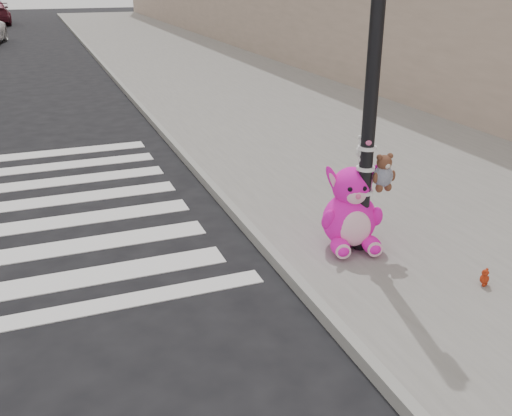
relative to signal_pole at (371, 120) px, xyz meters
name	(u,v)px	position (x,y,z in m)	size (l,w,h in m)	color
ground	(198,401)	(-2.62, -1.81, -1.77)	(120.00, 120.00, 0.00)	black
sidewalk_near	(279,106)	(2.38, 8.19, -1.70)	(7.00, 80.00, 0.14)	slate
curb_edge	(149,117)	(-1.07, 8.19, -1.70)	(0.12, 80.00, 0.15)	gray
signal_pole	(371,120)	(0.00, 0.00, 0.00)	(0.71, 0.48, 4.00)	black
pink_bunny	(351,213)	(-0.12, 0.09, -1.18)	(0.81, 0.91, 1.09)	#FF15C0
red_teddy	(485,277)	(0.78, -1.31, -1.53)	(0.14, 0.10, 0.20)	#A82A10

